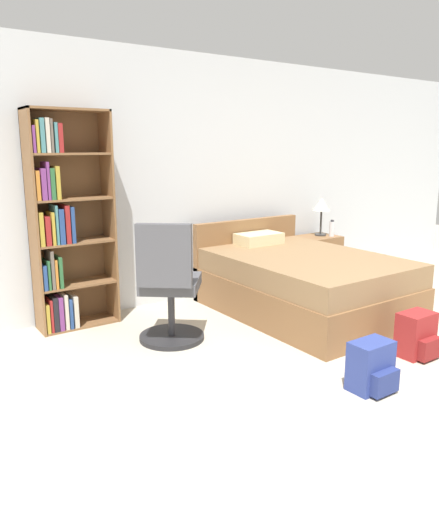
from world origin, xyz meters
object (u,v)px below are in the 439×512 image
(table_lamp, at_px, (322,206))
(backpack_blue, at_px, (372,367))
(nightstand, at_px, (318,258))
(water_bottle, at_px, (332,229))
(bed, at_px, (300,282))
(backpack_red, at_px, (417,336))
(bookshelf, at_px, (62,225))
(office_chair, at_px, (169,289))

(table_lamp, xyz_separation_m, backpack_blue, (-1.90, -2.35, -0.76))
(nightstand, height_order, water_bottle, water_bottle)
(bed, bearing_deg, backpack_red, -90.58)
(backpack_red, xyz_separation_m, backpack_blue, (-0.76, -0.17, -0.01))
(bed, relative_size, table_lamp, 4.11)
(bed, bearing_deg, nightstand, 36.96)
(bookshelf, bearing_deg, backpack_red, -47.20)
(water_bottle, height_order, backpack_red, water_bottle)
(bookshelf, bearing_deg, water_bottle, -3.23)
(bed, distance_m, table_lamp, 1.53)
(bookshelf, distance_m, water_bottle, 3.30)
(bookshelf, xyz_separation_m, backpack_blue, (1.32, -2.42, -0.79))
(nightstand, distance_m, backpack_blue, 2.98)
(nightstand, bearing_deg, backpack_blue, -128.36)
(bookshelf, bearing_deg, nightstand, -1.49)
(water_bottle, relative_size, backpack_red, 0.57)
(bookshelf, height_order, nightstand, bookshelf)
(office_chair, bearing_deg, bookshelf, 123.34)
(office_chair, height_order, nightstand, office_chair)
(bookshelf, bearing_deg, table_lamp, -1.11)
(backpack_red, distance_m, backpack_blue, 0.78)
(bookshelf, height_order, water_bottle, bookshelf)
(office_chair, bearing_deg, backpack_red, -42.23)
(bed, distance_m, backpack_blue, 1.72)
(bookshelf, xyz_separation_m, table_lamp, (3.21, -0.06, -0.03))
(bookshelf, distance_m, table_lamp, 3.21)
(bookshelf, distance_m, office_chair, 1.16)
(nightstand, distance_m, water_bottle, 0.41)
(bed, xyz_separation_m, backpack_red, (-0.01, -1.36, -0.13))
(table_lamp, bearing_deg, bookshelf, 178.89)
(water_bottle, height_order, backpack_blue, water_bottle)
(office_chair, xyz_separation_m, water_bottle, (2.70, 0.70, 0.17))
(table_lamp, bearing_deg, office_chair, -162.55)
(bookshelf, distance_m, nightstand, 3.24)
(backpack_red, bearing_deg, nightstand, 63.39)
(table_lamp, relative_size, backpack_blue, 1.38)
(nightstand, bearing_deg, table_lamp, 21.54)
(bookshelf, height_order, backpack_red, bookshelf)
(bed, relative_size, backpack_red, 5.49)
(office_chair, bearing_deg, bed, 0.04)
(nightstand, relative_size, backpack_red, 1.55)
(water_bottle, bearing_deg, bookshelf, 176.77)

